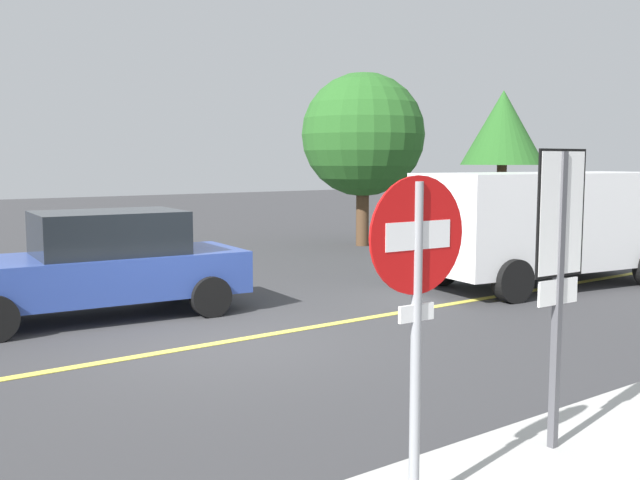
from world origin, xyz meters
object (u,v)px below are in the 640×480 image
at_px(speed_limit_sign, 560,247).
at_px(tree_left_verge, 503,129).
at_px(tree_right_verge, 363,135).
at_px(white_van, 548,221).
at_px(stop_sign, 417,291).
at_px(car_blue_far_lane, 99,265).

relative_size(speed_limit_sign, tree_left_verge, 0.54).
bearing_deg(tree_right_verge, white_van, -100.53).
bearing_deg(stop_sign, tree_right_verge, 51.57).
height_order(speed_limit_sign, car_blue_far_lane, speed_limit_sign).
bearing_deg(stop_sign, speed_limit_sign, 2.72).
bearing_deg(speed_limit_sign, tree_right_verge, 56.16).
height_order(car_blue_far_lane, tree_left_verge, tree_left_verge).
xyz_separation_m(stop_sign, car_blue_far_lane, (0.59, 7.64, -0.77)).
distance_m(speed_limit_sign, tree_left_verge, 18.24).
bearing_deg(tree_left_verge, stop_sign, -141.92).
xyz_separation_m(stop_sign, tree_right_verge, (9.97, 12.56, 1.55)).
bearing_deg(tree_right_verge, car_blue_far_lane, -152.31).
distance_m(stop_sign, tree_right_verge, 16.11).
bearing_deg(car_blue_far_lane, tree_left_verge, 16.46).
distance_m(white_van, car_blue_far_lane, 8.37).
relative_size(white_van, tree_left_verge, 1.16).
height_order(stop_sign, car_blue_far_lane, stop_sign).
relative_size(speed_limit_sign, tree_right_verge, 0.51).
height_order(stop_sign, tree_left_verge, tree_left_verge).
bearing_deg(white_van, speed_limit_sign, -143.36).
bearing_deg(tree_right_verge, speed_limit_sign, -123.84).
distance_m(car_blue_far_lane, tree_left_verge, 15.57).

